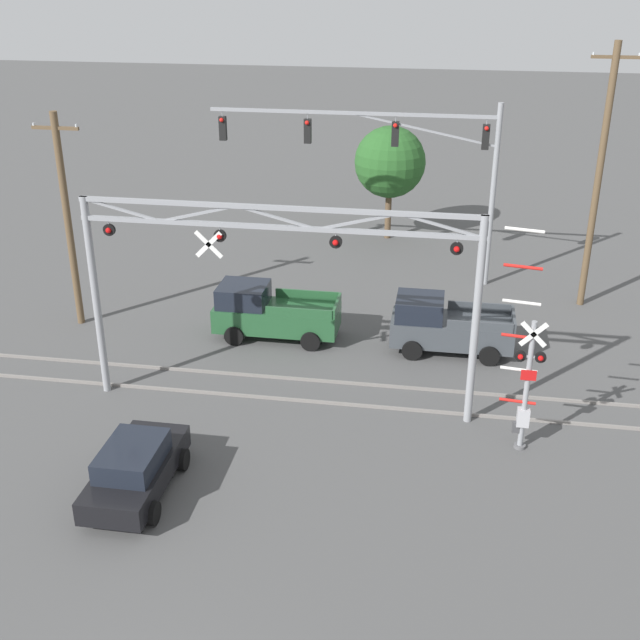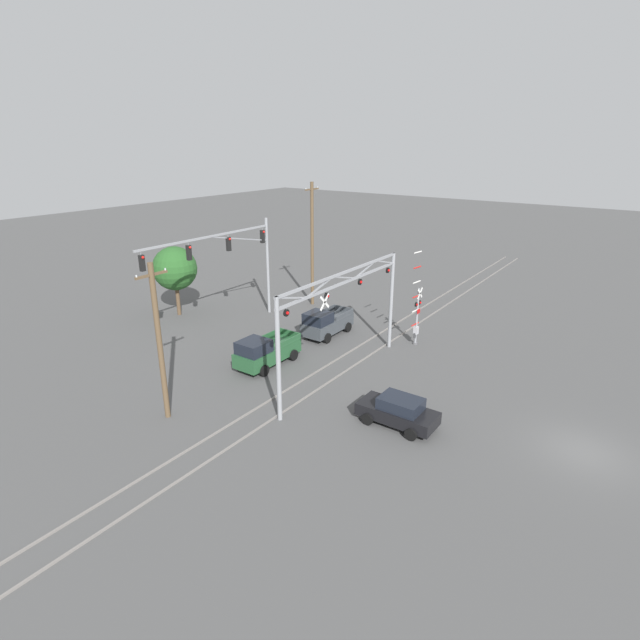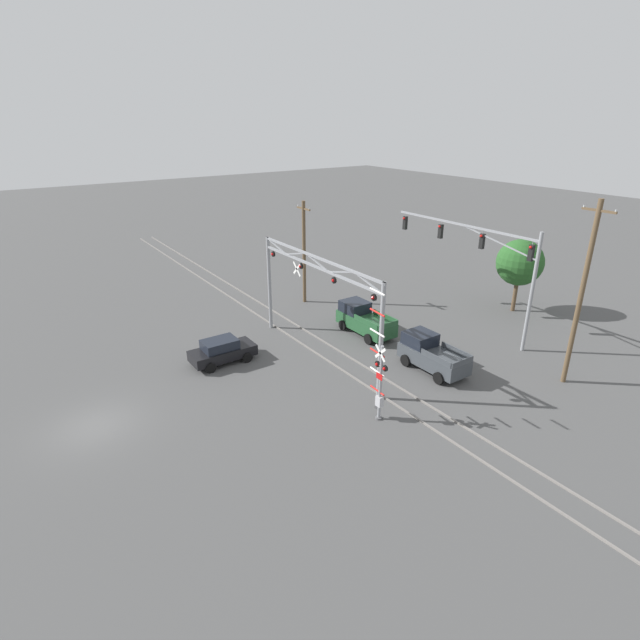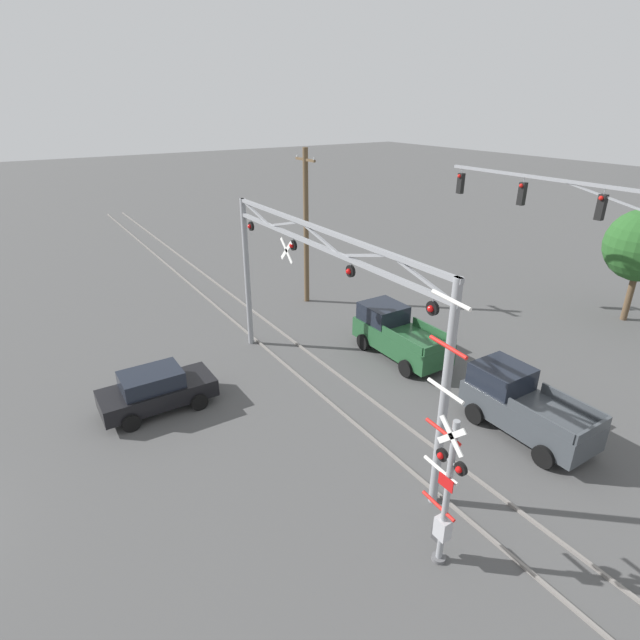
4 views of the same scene
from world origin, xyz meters
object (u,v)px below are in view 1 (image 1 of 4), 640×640
object	(u,v)px
crossing_signal_mast	(525,381)
background_tree_beyond_span	(390,162)
sedan_waiting	(135,468)
pickup_truck_lead	(270,312)
crossing_gantry	(278,272)
traffic_signal_span	(414,155)
utility_pole_left	(68,219)
utility_pole_right	(598,177)
pickup_truck_following	(445,326)

from	to	relation	value
crossing_signal_mast	background_tree_beyond_span	bearing A→B (deg)	106.33
crossing_signal_mast	sedan_waiting	world-z (taller)	crossing_signal_mast
crossing_signal_mast	background_tree_beyond_span	size ratio (longest dim) A/B	1.19
pickup_truck_lead	background_tree_beyond_span	world-z (taller)	background_tree_beyond_span
crossing_signal_mast	sedan_waiting	xyz separation A→B (m)	(-10.39, -3.95, -1.48)
crossing_gantry	crossing_signal_mast	world-z (taller)	crossing_signal_mast
traffic_signal_span	utility_pole_left	world-z (taller)	utility_pole_left
crossing_gantry	utility_pole_right	world-z (taller)	utility_pole_right
pickup_truck_lead	pickup_truck_following	distance (m)	6.62
pickup_truck_lead	sedan_waiting	world-z (taller)	pickup_truck_lead
crossing_gantry	background_tree_beyond_span	world-z (taller)	crossing_gantry
sedan_waiting	utility_pole_left	bearing A→B (deg)	121.67
crossing_signal_mast	background_tree_beyond_span	xyz separation A→B (m)	(-5.55, 18.92, 1.70)
traffic_signal_span	sedan_waiting	distance (m)	18.90
crossing_signal_mast	utility_pole_left	size ratio (longest dim) A/B	0.82
sedan_waiting	pickup_truck_lead	bearing A→B (deg)	81.97
background_tree_beyond_span	pickup_truck_following	bearing A→B (deg)	-75.78
sedan_waiting	utility_pole_right	bearing A→B (deg)	48.57
traffic_signal_span	utility_pole_right	world-z (taller)	utility_pole_right
sedan_waiting	background_tree_beyond_span	world-z (taller)	background_tree_beyond_span
traffic_signal_span	sedan_waiting	bearing A→B (deg)	-110.13
crossing_gantry	traffic_signal_span	world-z (taller)	traffic_signal_span
crossing_gantry	background_tree_beyond_span	distance (m)	17.75
pickup_truck_lead	utility_pole_right	world-z (taller)	utility_pole_right
utility_pole_right	traffic_signal_span	bearing A→B (deg)	167.20
traffic_signal_span	utility_pole_right	bearing A→B (deg)	-12.80
traffic_signal_span	crossing_signal_mast	bearing A→B (deg)	-72.70
crossing_signal_mast	background_tree_beyond_span	distance (m)	19.79
crossing_signal_mast	utility_pole_left	xyz separation A→B (m)	(-16.73, 6.33, 2.04)
pickup_truck_lead	pickup_truck_following	xyz separation A→B (m)	(6.62, -0.13, -0.00)
pickup_truck_following	crossing_gantry	bearing A→B (deg)	-136.67
crossing_gantry	utility_pole_right	size ratio (longest dim) A/B	1.16
sedan_waiting	utility_pole_right	distance (m)	21.15
pickup_truck_following	utility_pole_left	bearing A→B (deg)	179.44
sedan_waiting	background_tree_beyond_span	xyz separation A→B (m)	(4.84, 22.88, 3.17)
crossing_signal_mast	background_tree_beyond_span	world-z (taller)	crossing_signal_mast
crossing_signal_mast	crossing_gantry	bearing A→B (deg)	170.18
pickup_truck_lead	utility_pole_left	bearing A→B (deg)	179.90
pickup_truck_following	crossing_signal_mast	bearing A→B (deg)	-69.45
traffic_signal_span	utility_pole_right	xyz separation A→B (m)	(7.37, -1.67, -0.21)
traffic_signal_span	pickup_truck_following	bearing A→B (deg)	-75.67
crossing_signal_mast	sedan_waiting	bearing A→B (deg)	-159.16
pickup_truck_lead	crossing_signal_mast	bearing A→B (deg)	-35.23
traffic_signal_span	pickup_truck_following	distance (m)	8.60
utility_pole_left	sedan_waiting	bearing A→B (deg)	-58.33
traffic_signal_span	pickup_truck_lead	bearing A→B (deg)	-125.12
traffic_signal_span	utility_pole_left	distance (m)	14.43
background_tree_beyond_span	pickup_truck_lead	bearing A→B (deg)	-105.08
crossing_signal_mast	pickup_truck_lead	bearing A→B (deg)	144.77
traffic_signal_span	background_tree_beyond_span	size ratio (longest dim) A/B	2.15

